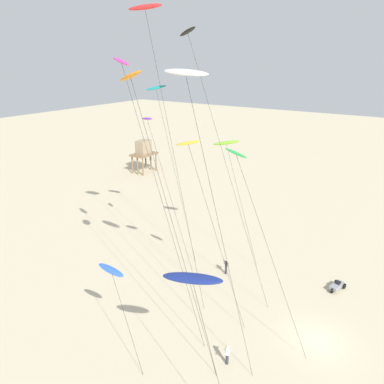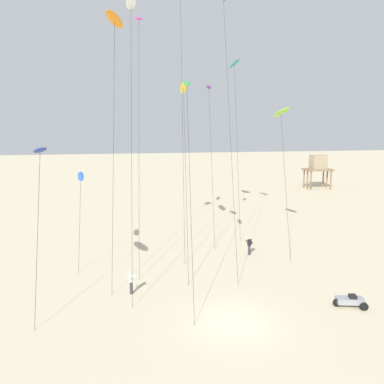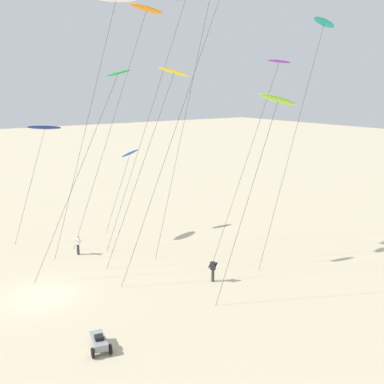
{
  "view_description": "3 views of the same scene",
  "coord_description": "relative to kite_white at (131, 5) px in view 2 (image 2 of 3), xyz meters",
  "views": [
    {
      "loc": [
        -25.26,
        -4.93,
        20.88
      ],
      "look_at": [
        -1.71,
        10.67,
        10.79
      ],
      "focal_mm": 35.33,
      "sensor_mm": 36.0,
      "label": 1
    },
    {
      "loc": [
        -5.76,
        -18.81,
        11.6
      ],
      "look_at": [
        -0.58,
        10.99,
        5.91
      ],
      "focal_mm": 33.57,
      "sensor_mm": 36.0,
      "label": 2
    },
    {
      "loc": [
        28.56,
        -7.76,
        13.5
      ],
      "look_at": [
        -1.49,
        13.17,
        5.04
      ],
      "focal_mm": 42.75,
      "sensor_mm": 36.0,
      "label": 3
    }
  ],
  "objects": [
    {
      "name": "ground_plane",
      "position": [
        5.34,
        -8.7,
        -19.86
      ],
      "size": [
        260.0,
        260.0,
        0.0
      ],
      "primitive_type": "plane",
      "color": "beige"
    },
    {
      "name": "kite_white",
      "position": [
        0.0,
        0.0,
        0.0
      ],
      "size": [
        1.04,
        7.61,
        20.36
      ],
      "color": "white",
      "rests_on": "ground"
    },
    {
      "name": "kite_yellow",
      "position": [
        4.11,
        2.57,
        -5.5
      ],
      "size": [
        1.03,
        7.21,
        15.06
      ],
      "color": "yellow",
      "rests_on": "ground"
    },
    {
      "name": "kite_orange",
      "position": [
        -1.26,
        3.36,
        -0.26
      ],
      "size": [
        1.84,
        8.62,
        20.34
      ],
      "color": "orange",
      "rests_on": "ground"
    },
    {
      "name": "kite_purple",
      "position": [
        7.81,
        9.7,
        -4.94
      ],
      "size": [
        1.16,
        6.83,
        15.61
      ],
      "color": "purple",
      "rests_on": "ground"
    },
    {
      "name": "kite_navy",
      "position": [
        -5.81,
        -4.3,
        -9.84
      ],
      "size": [
        1.67,
        4.94,
        10.44
      ],
      "color": "navy",
      "rests_on": "ground"
    },
    {
      "name": "kite_blue",
      "position": [
        -4.49,
        3.11,
        -12.55
      ],
      "size": [
        0.87,
        3.62,
        7.82
      ],
      "color": "blue",
      "rests_on": "ground"
    },
    {
      "name": "kite_magenta",
      "position": [
        0.71,
        5.85,
        0.29
      ],
      "size": [
        1.3,
        8.66,
        21.01
      ],
      "color": "#D8339E",
      "rests_on": "ground"
    },
    {
      "name": "kite_green",
      "position": [
        3.66,
        -1.93,
        -5.8
      ],
      "size": [
        0.99,
        7.72,
        14.79
      ],
      "color": "green",
      "rests_on": "ground"
    },
    {
      "name": "kite_teal",
      "position": [
        10.88,
        11.07,
        -2.15
      ],
      "size": [
        0.96,
        6.41,
        18.44
      ],
      "color": "teal",
      "rests_on": "ground"
    },
    {
      "name": "kite_lime",
      "position": [
        13.4,
        4.24,
        -7.2
      ],
      "size": [
        0.82,
        5.95,
        13.26
      ],
      "color": "#8CD833",
      "rests_on": "ground"
    },
    {
      "name": "kite_flyer_nearest",
      "position": [
        9.96,
        2.01,
        -18.97
      ],
      "size": [
        0.7,
        0.69,
        1.67
      ],
      "color": "#33333D",
      "rests_on": "ground"
    },
    {
      "name": "kite_flyer_middle",
      "position": [
        -0.6,
        -3.86,
        -18.97
      ],
      "size": [
        0.72,
        0.72,
        1.67
      ],
      "color": "#33333D",
      "rests_on": "ground"
    },
    {
      "name": "stilt_house",
      "position": [
        33.36,
        32.65,
        -15.5
      ],
      "size": [
        4.88,
        3.26,
        6.18
      ],
      "color": "#846647",
      "rests_on": "ground"
    },
    {
      "name": "beach_buggy",
      "position": [
        13.36,
        -8.13,
        -19.44
      ],
      "size": [
        2.13,
        1.24,
        0.82
      ],
      "color": "gray",
      "rests_on": "ground"
    }
  ]
}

